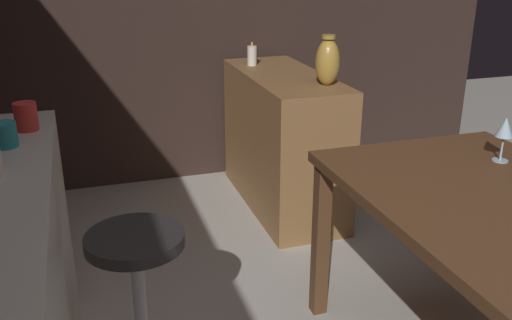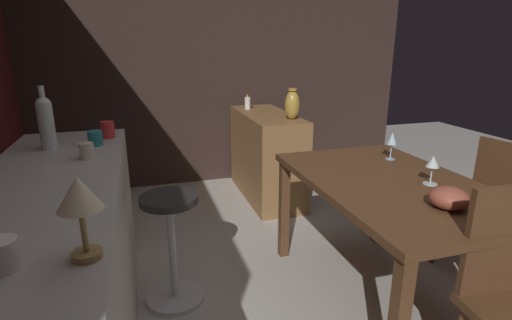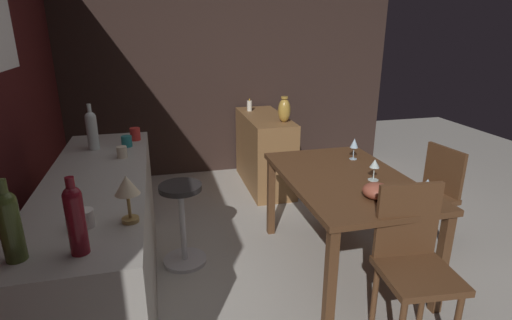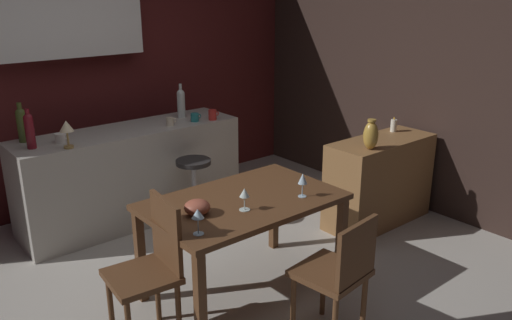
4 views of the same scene
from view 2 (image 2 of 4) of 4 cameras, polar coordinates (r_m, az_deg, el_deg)
wall_side_right at (r=4.15m, az=-7.38°, el=14.53°), size 0.10×4.40×2.60m
dining_table at (r=2.26m, az=19.09°, el=-4.89°), size 1.35×0.86×0.74m
kitchen_counter at (r=1.98m, az=-27.05°, el=-15.68°), size 2.10×0.60×0.90m
sideboard_cabinet at (r=3.75m, az=1.56°, el=0.63°), size 1.10×0.44×0.82m
chair_by_doorway at (r=2.92m, az=30.61°, el=-5.06°), size 0.45×0.45×0.85m
bar_stool at (r=2.31m, az=-12.16°, el=-12.21°), size 0.34×0.34×0.66m
wine_glass_left at (r=2.21m, az=24.44°, el=-0.44°), size 0.07×0.07×0.15m
wine_glass_right at (r=2.60m, az=19.27°, el=2.86°), size 0.07×0.07×0.17m
fruit_bowl at (r=1.94m, az=26.37°, el=-4.98°), size 0.17×0.17×0.10m
wine_bottle_clear at (r=2.37m, az=-28.39°, el=5.08°), size 0.08×0.08×0.34m
cup_teal at (r=2.36m, az=-22.46°, el=2.99°), size 0.11×0.08×0.08m
cup_cream at (r=2.11m, az=-23.53°, el=1.27°), size 0.11×0.07×0.08m
cup_white at (r=1.20m, az=-33.23°, el=-11.51°), size 0.12×0.09×0.08m
cup_red at (r=2.52m, az=-20.88°, el=4.17°), size 0.11×0.08×0.10m
counter_lamp at (r=1.10m, az=-24.41°, el=-5.33°), size 0.12×0.12×0.23m
pillar_candle_tall at (r=3.90m, az=-1.24°, el=8.33°), size 0.06×0.06×0.14m
vase_brass at (r=3.38m, az=5.32°, el=8.06°), size 0.13×0.13×0.26m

